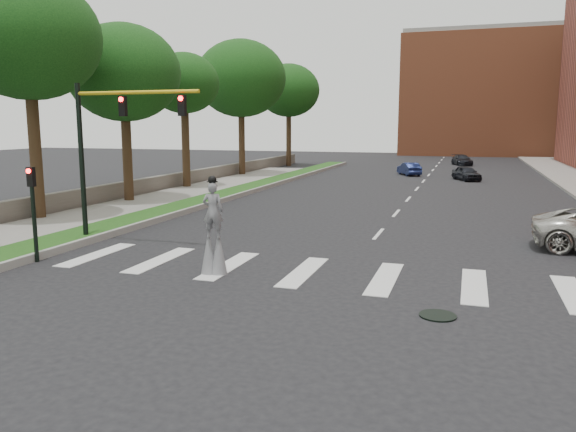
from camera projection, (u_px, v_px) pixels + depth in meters
The scene contains 18 objects.
ground_plane at pixel (336, 284), 16.43m from camera, with size 160.00×160.00×0.00m, color black.
grass_median at pixel (239, 191), 38.69m from camera, with size 2.00×60.00×0.25m, color #1A4513.
median_curb at pixel (253, 191), 38.37m from camera, with size 0.20×60.00×0.28m, color gray.
sidewalk_left at pixel (115, 210), 30.21m from camera, with size 4.00×60.00×0.18m, color gray.
stone_wall at pixel (182, 179), 42.17m from camera, with size 0.50×56.00×1.10m, color #5D574F.
manhole at pixel (438, 316), 13.64m from camera, with size 0.90×0.90×0.04m, color black.
building_backdrop at pixel (490, 96), 86.42m from camera, with size 26.00×14.00×18.00m, color #B65D39.
traffic_signal at pixel (107, 137), 21.55m from camera, with size 5.30×0.23×6.20m.
secondary_signal at pixel (33, 205), 18.78m from camera, with size 0.25×0.21×3.23m.
stilt_performer at pixel (213, 235), 17.34m from camera, with size 0.84×0.56×3.08m.
car_near at pixel (466, 173), 47.01m from camera, with size 1.42×3.53×1.20m, color black.
car_mid at pixel (409, 169), 51.88m from camera, with size 1.25×3.58×1.18m, color navy.
car_far at pixel (462, 160), 64.74m from camera, with size 1.67×4.10×1.19m, color black.
tree_1 at pixel (27, 38), 25.90m from camera, with size 6.73×6.73×11.46m.
tree_2 at pixel (123, 73), 32.36m from camera, with size 6.57×6.57×10.38m.
tree_3 at pixel (184, 84), 39.77m from camera, with size 5.03×5.03×9.68m.
tree_4 at pixel (241, 79), 49.92m from camera, with size 8.03×8.03×12.10m.
tree_5 at pixel (289, 91), 62.47m from camera, with size 6.88×6.88×11.34m.
Camera 1 is at (3.55, -15.56, 4.60)m, focal length 35.00 mm.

